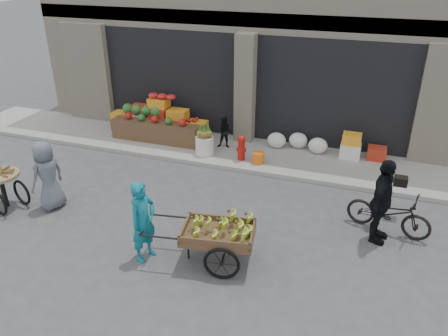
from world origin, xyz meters
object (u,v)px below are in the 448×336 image
(fire_hydrant, at_px, (241,147))
(tricycle_cart, at_px, (2,184))
(seated_person, at_px, (225,132))
(vendor_grey, at_px, (47,176))
(bicycle, at_px, (389,212))
(pineapple_bin, at_px, (205,145))
(cyclist, at_px, (382,202))
(banana_cart, at_px, (216,231))
(orange_bucket, at_px, (258,158))
(vendor_woman, at_px, (143,221))

(fire_hydrant, height_order, tricycle_cart, tricycle_cart)
(seated_person, relative_size, tricycle_cart, 0.64)
(vendor_grey, distance_m, bicycle, 7.42)
(pineapple_bin, distance_m, cyclist, 5.43)
(seated_person, height_order, banana_cart, seated_person)
(pineapple_bin, height_order, orange_bucket, pineapple_bin)
(vendor_woman, bearing_deg, fire_hydrant, 7.70)
(fire_hydrant, distance_m, seated_person, 0.96)
(vendor_grey, bearing_deg, vendor_woman, 86.20)
(vendor_woman, bearing_deg, tricycle_cart, 94.97)
(pineapple_bin, distance_m, seated_person, 0.75)
(banana_cart, height_order, tricycle_cart, tricycle_cart)
(banana_cart, bearing_deg, cyclist, 22.09)
(vendor_woman, bearing_deg, orange_bucket, 1.47)
(vendor_woman, distance_m, tricycle_cart, 4.02)
(cyclist, bearing_deg, seated_person, 67.10)
(pineapple_bin, xyz_separation_m, orange_bucket, (1.60, -0.10, -0.10))
(fire_hydrant, relative_size, vendor_grey, 0.44)
(tricycle_cart, height_order, cyclist, cyclist)
(orange_bucket, relative_size, vendor_woman, 0.20)
(pineapple_bin, height_order, fire_hydrant, fire_hydrant)
(vendor_woman, bearing_deg, pineapple_bin, 21.31)
(pineapple_bin, bearing_deg, fire_hydrant, -2.60)
(tricycle_cart, bearing_deg, banana_cart, 12.91)
(vendor_woman, xyz_separation_m, bicycle, (4.34, 2.46, -0.36))
(banana_cart, relative_size, cyclist, 1.32)
(seated_person, xyz_separation_m, banana_cart, (1.53, -4.91, 0.10))
(pineapple_bin, relative_size, cyclist, 0.29)
(pineapple_bin, height_order, bicycle, bicycle)
(fire_hydrant, relative_size, cyclist, 0.40)
(orange_bucket, xyz_separation_m, banana_cart, (0.33, -4.21, 0.41))
(vendor_grey, bearing_deg, orange_bucket, 146.63)
(cyclist, bearing_deg, vendor_grey, 112.22)
(fire_hydrant, bearing_deg, pineapple_bin, 177.40)
(banana_cart, xyz_separation_m, bicycle, (3.03, 2.14, -0.23))
(vendor_woman, distance_m, cyclist, 4.62)
(vendor_grey, xyz_separation_m, cyclist, (7.05, 1.12, 0.08))
(tricycle_cart, xyz_separation_m, vendor_grey, (1.05, 0.32, 0.25))
(orange_bucket, relative_size, bicycle, 0.19)
(vendor_grey, bearing_deg, tricycle_cart, -58.94)
(banana_cart, relative_size, vendor_grey, 1.45)
(vendor_grey, height_order, bicycle, vendor_grey)
(fire_hydrant, distance_m, vendor_grey, 4.99)
(pineapple_bin, height_order, vendor_grey, vendor_grey)
(pineapple_bin, relative_size, vendor_grey, 0.32)
(tricycle_cart, relative_size, vendor_grey, 0.90)
(orange_bucket, distance_m, vendor_woman, 4.67)
(pineapple_bin, height_order, vendor_woman, vendor_woman)
(pineapple_bin, distance_m, bicycle, 5.41)
(fire_hydrant, height_order, vendor_woman, vendor_woman)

